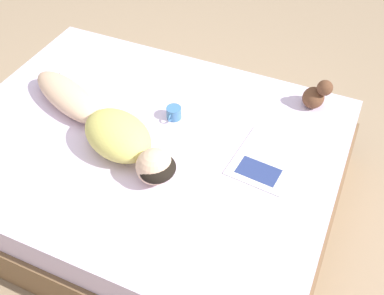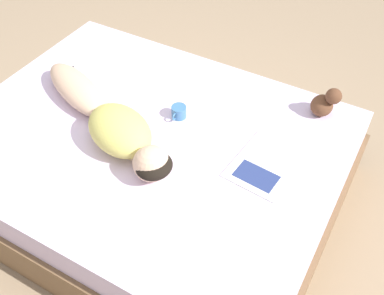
% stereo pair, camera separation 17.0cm
% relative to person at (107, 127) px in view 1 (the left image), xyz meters
% --- Properties ---
extents(ground_plane, '(12.00, 12.00, 0.00)m').
position_rel_person_xyz_m(ground_plane, '(-0.09, 0.18, -0.61)').
color(ground_plane, '#9E8466').
extents(bed, '(1.78, 2.28, 0.51)m').
position_rel_person_xyz_m(bed, '(-0.09, 0.18, -0.35)').
color(bed, brown).
rests_on(bed, ground_plane).
extents(person, '(0.68, 1.25, 0.21)m').
position_rel_person_xyz_m(person, '(0.00, 0.00, 0.00)').
color(person, '#DBB28E').
rests_on(person, bed).
extents(open_magazine, '(0.46, 0.36, 0.01)m').
position_rel_person_xyz_m(open_magazine, '(-0.21, 0.88, -0.09)').
color(open_magazine, white).
rests_on(open_magazine, bed).
extents(coffee_mug, '(0.12, 0.09, 0.08)m').
position_rel_person_xyz_m(coffee_mug, '(-0.32, 0.27, -0.05)').
color(coffee_mug, teal).
rests_on(coffee_mug, bed).
extents(cell_phone, '(0.16, 0.16, 0.01)m').
position_rel_person_xyz_m(cell_phone, '(-0.32, -0.60, -0.09)').
color(cell_phone, black).
rests_on(cell_phone, bed).
extents(plush_toy, '(0.15, 0.17, 0.20)m').
position_rel_person_xyz_m(plush_toy, '(-0.77, 1.02, -0.00)').
color(plush_toy, brown).
rests_on(plush_toy, bed).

